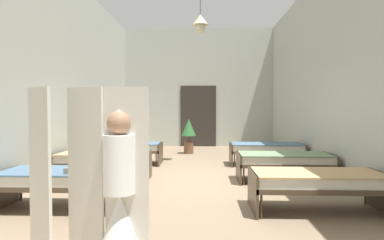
{
  "coord_description": "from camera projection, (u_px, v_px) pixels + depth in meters",
  "views": [
    {
      "loc": [
        0.23,
        -6.55,
        1.49
      ],
      "look_at": [
        0.0,
        -0.57,
        1.28
      ],
      "focal_mm": 29.76,
      "sensor_mm": 36.0,
      "label": 1
    }
  ],
  "objects": [
    {
      "name": "ground_plane",
      "position": [
        193.0,
        183.0,
        6.6
      ],
      "size": [
        6.45,
        12.72,
        0.1
      ],
      "primitive_type": "cube",
      "color": "#8C755B"
    },
    {
      "name": "bed_left_row_1",
      "position": [
        104.0,
        159.0,
        6.66
      ],
      "size": [
        1.9,
        0.84,
        0.57
      ],
      "color": "#473828",
      "rests_on": "ground"
    },
    {
      "name": "potted_plant",
      "position": [
        189.0,
        132.0,
        10.55
      ],
      "size": [
        0.48,
        0.48,
        1.15
      ],
      "color": "brown",
      "rests_on": "ground"
    },
    {
      "name": "bed_left_row_0",
      "position": [
        64.0,
        179.0,
        4.76
      ],
      "size": [
        1.9,
        0.84,
        0.57
      ],
      "color": "#473828",
      "rests_on": "ground"
    },
    {
      "name": "bed_right_row_1",
      "position": [
        284.0,
        160.0,
        6.52
      ],
      "size": [
        1.9,
        0.84,
        0.57
      ],
      "color": "#473828",
      "rests_on": "ground"
    },
    {
      "name": "privacy_screen",
      "position": [
        84.0,
        176.0,
        3.05
      ],
      "size": [
        1.22,
        0.29,
        1.7
      ],
      "rotation": [
        0.0,
        0.0,
        -0.38
      ],
      "color": "silver",
      "rests_on": "ground"
    },
    {
      "name": "bed_right_row_0",
      "position": [
        317.0,
        181.0,
        4.62
      ],
      "size": [
        1.9,
        0.84,
        0.57
      ],
      "color": "#473828",
      "rests_on": "ground"
    },
    {
      "name": "patient_seated_primary",
      "position": [
        120.0,
        139.0,
        6.6
      ],
      "size": [
        0.44,
        0.44,
        0.8
      ],
      "color": "#515B70",
      "rests_on": "bed_left_row_1"
    },
    {
      "name": "bed_right_row_2",
      "position": [
        266.0,
        148.0,
        8.41
      ],
      "size": [
        1.9,
        0.84,
        0.57
      ],
      "color": "#473828",
      "rests_on": "ground"
    },
    {
      "name": "patient_seated_secondary",
      "position": [
        84.0,
        151.0,
        4.65
      ],
      "size": [
        0.44,
        0.44,
        0.8
      ],
      "color": "slate",
      "rests_on": "bed_left_row_0"
    },
    {
      "name": "nurse_near_aisle",
      "position": [
        120.0,
        211.0,
        2.99
      ],
      "size": [
        0.52,
        0.52,
        1.49
      ],
      "rotation": [
        0.0,
        0.0,
        0.85
      ],
      "color": "white",
      "rests_on": "ground"
    },
    {
      "name": "bed_left_row_2",
      "position": [
        126.0,
        148.0,
        8.55
      ],
      "size": [
        1.9,
        0.84,
        0.57
      ],
      "color": "#473828",
      "rests_on": "ground"
    },
    {
      "name": "room_shell",
      "position": [
        195.0,
        75.0,
        7.81
      ],
      "size": [
        6.25,
        12.32,
        4.66
      ],
      "color": "#B2B7AD",
      "rests_on": "ground"
    }
  ]
}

